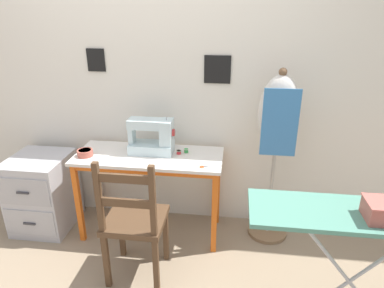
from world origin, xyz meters
The scene contains 12 objects.
ground_plane centered at (0.00, 0.00, 0.00)m, with size 14.00×14.00×0.00m, color gray.
wall_back centered at (0.00, 0.54, 1.28)m, with size 10.00×0.06×2.55m.
sewing_table centered at (0.00, 0.22, 0.62)m, with size 1.16×0.47×0.71m.
sewing_machine centered at (0.03, 0.28, 0.84)m, with size 0.36×0.18×0.30m.
fabric_bowl centered at (-0.48, 0.15, 0.74)m, with size 0.12×0.12×0.05m.
scissors centered at (0.47, 0.08, 0.71)m, with size 0.15×0.08×0.01m.
thread_spool_near_machine centered at (0.23, 0.28, 0.73)m, with size 0.04×0.04×0.03m.
thread_spool_mid_table centered at (0.29, 0.31, 0.73)m, with size 0.04×0.04×0.03m.
wooden_chair centered at (0.02, -0.29, 0.45)m, with size 0.40×0.38×0.94m.
filing_cabinet centered at (-0.93, 0.20, 0.32)m, with size 0.46×0.50×0.64m.
dress_form centered at (0.97, 0.32, 0.97)m, with size 0.32×0.32×1.40m.
ironing_board centered at (1.31, -0.62, 0.81)m, with size 1.13×0.34×0.86m.
Camera 1 is at (0.65, -2.14, 1.81)m, focal length 32.00 mm.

